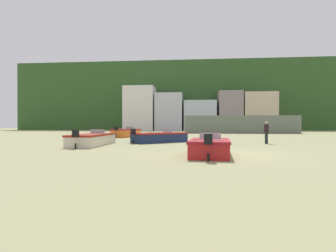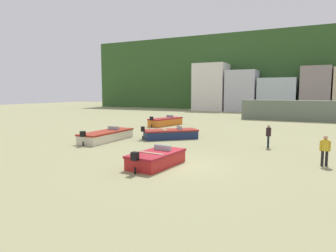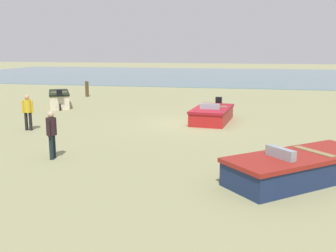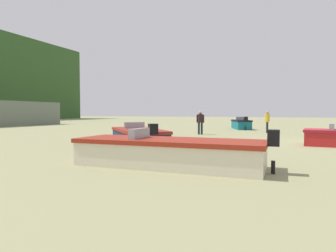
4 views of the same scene
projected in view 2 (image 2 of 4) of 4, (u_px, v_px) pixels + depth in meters
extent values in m
plane|color=#8E8D62|center=(178.00, 165.00, 15.95)|extent=(160.00, 160.00, 0.00)
cube|color=#2F5325|center=(289.00, 74.00, 73.81)|extent=(90.00, 32.00, 16.40)
cube|color=slate|center=(308.00, 111.00, 40.08)|extent=(17.27, 2.40, 2.74)
cube|color=silver|center=(212.00, 87.00, 63.62)|extent=(6.59, 6.72, 9.76)
cube|color=silver|center=(242.00, 91.00, 60.09)|extent=(5.84, 5.12, 8.15)
cube|color=#AFBDC8|center=(277.00, 95.00, 57.71)|extent=(6.86, 6.23, 6.49)
cube|color=gray|center=(315.00, 90.00, 54.31)|extent=(4.96, 5.20, 8.45)
cube|color=#B11C1E|center=(157.00, 160.00, 15.72)|extent=(1.92, 3.46, 0.61)
cube|color=maroon|center=(157.00, 153.00, 15.68)|extent=(2.01, 3.57, 0.12)
cube|color=black|center=(135.00, 156.00, 14.09)|extent=(0.34, 0.31, 0.40)
cylinder|color=black|center=(135.00, 171.00, 14.17)|extent=(0.11, 0.11, 0.31)
cube|color=#8C9EA8|center=(163.00, 148.00, 16.15)|extent=(0.99, 0.29, 0.28)
cube|color=#926750|center=(152.00, 154.00, 15.32)|extent=(1.40, 0.36, 0.08)
cube|color=orange|center=(166.00, 122.00, 34.65)|extent=(2.38, 4.83, 0.76)
cube|color=maroon|center=(166.00, 118.00, 34.60)|extent=(2.48, 4.95, 0.12)
cube|color=black|center=(152.00, 118.00, 32.62)|extent=(0.37, 0.34, 0.40)
cylinder|color=black|center=(152.00, 126.00, 32.71)|extent=(0.12, 0.12, 0.38)
cube|color=#8C9EA8|center=(170.00, 116.00, 35.22)|extent=(0.92, 0.37, 0.28)
cube|color=olive|center=(162.00, 118.00, 34.14)|extent=(1.29, 0.49, 0.08)
cube|color=beige|center=(107.00, 137.00, 23.89)|extent=(1.69, 5.17, 0.65)
cube|color=maroon|center=(107.00, 132.00, 23.85)|extent=(1.78, 5.28, 0.12)
cube|color=black|center=(83.00, 134.00, 21.36)|extent=(0.32, 0.28, 0.40)
cylinder|color=black|center=(83.00, 144.00, 21.44)|extent=(0.10, 0.10, 0.32)
cube|color=#8C9EA8|center=(113.00, 128.00, 24.63)|extent=(0.99, 0.21, 0.28)
cube|color=navy|center=(171.00, 135.00, 24.84)|extent=(4.29, 4.04, 0.65)
cube|color=maroon|center=(171.00, 130.00, 24.80)|extent=(4.42, 4.17, 0.12)
cube|color=black|center=(143.00, 129.00, 24.18)|extent=(0.42, 0.43, 0.40)
cylinder|color=black|center=(143.00, 138.00, 24.26)|extent=(0.14, 0.14, 0.32)
cube|color=#8C9EA8|center=(179.00, 128.00, 24.97)|extent=(0.78, 0.85, 0.28)
cube|color=olive|center=(164.00, 130.00, 24.66)|extent=(1.07, 1.17, 0.08)
cylinder|color=black|center=(268.00, 142.00, 20.90)|extent=(0.16, 0.16, 0.82)
cylinder|color=black|center=(268.00, 142.00, 20.71)|extent=(0.16, 0.16, 0.82)
cylinder|color=black|center=(269.00, 132.00, 20.72)|extent=(0.38, 0.38, 0.58)
cylinder|color=black|center=(269.00, 132.00, 20.93)|extent=(0.10, 0.10, 0.54)
cylinder|color=black|center=(268.00, 133.00, 20.52)|extent=(0.10, 0.10, 0.54)
sphere|color=tan|center=(269.00, 126.00, 20.68)|extent=(0.24, 0.24, 0.22)
cylinder|color=black|center=(327.00, 159.00, 15.60)|extent=(0.16, 0.16, 0.82)
cylinder|color=black|center=(322.00, 158.00, 15.67)|extent=(0.16, 0.16, 0.82)
cylinder|color=gold|center=(325.00, 145.00, 15.56)|extent=(0.38, 0.38, 0.58)
cylinder|color=gold|center=(330.00, 146.00, 15.49)|extent=(0.10, 0.10, 0.54)
cylinder|color=gold|center=(320.00, 146.00, 15.63)|extent=(0.10, 0.10, 0.54)
sphere|color=tan|center=(326.00, 138.00, 15.51)|extent=(0.25, 0.25, 0.22)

